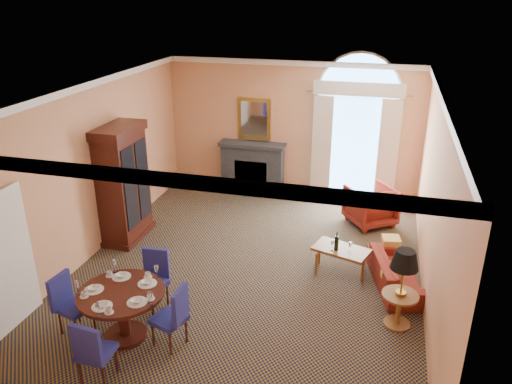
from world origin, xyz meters
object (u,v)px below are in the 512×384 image
(dining_table, at_px, (122,303))
(sofa, at_px, (395,272))
(side_table, at_px, (403,278))
(armchair, at_px, (370,205))
(coffee_table, at_px, (341,250))
(armoire, at_px, (123,185))

(dining_table, relative_size, sofa, 0.74)
(dining_table, height_order, side_table, side_table)
(armchair, xyz_separation_m, coffee_table, (-0.40, -2.18, 0.03))
(armoire, distance_m, sofa, 5.36)
(dining_table, xyz_separation_m, coffee_table, (2.82, 2.57, -0.13))
(sofa, bearing_deg, armoire, 70.09)
(armoire, xyz_separation_m, sofa, (5.27, -0.42, -0.88))
(sofa, distance_m, armchair, 2.39)
(armoire, height_order, armchair, armoire)
(dining_table, bearing_deg, armchair, 55.88)
(armoire, bearing_deg, coffee_table, -3.79)
(dining_table, relative_size, side_table, 0.99)
(armoire, bearing_deg, sofa, -4.61)
(coffee_table, bearing_deg, side_table, -33.88)
(dining_table, xyz_separation_m, side_table, (3.82, 1.31, 0.24))
(armoire, bearing_deg, side_table, -16.27)
(armchair, bearing_deg, dining_table, 19.88)
(dining_table, xyz_separation_m, armchair, (3.22, 4.75, -0.16))
(armchair, distance_m, coffee_table, 2.22)
(coffee_table, relative_size, side_table, 0.86)
(armoire, relative_size, armchair, 2.55)
(coffee_table, bearing_deg, armoire, -165.97)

